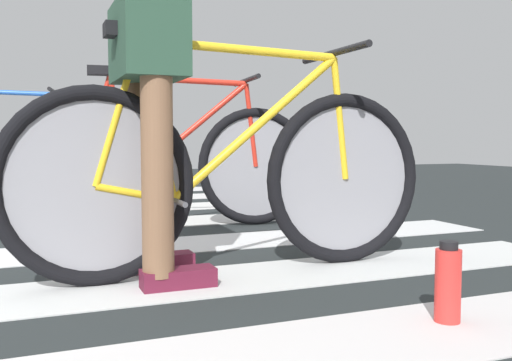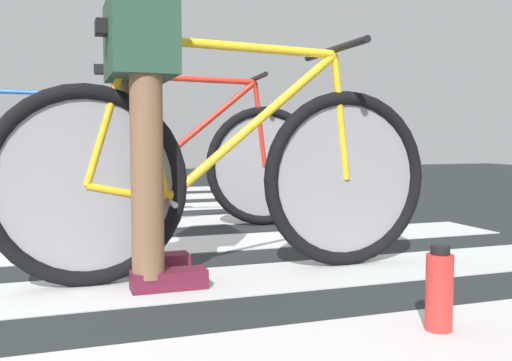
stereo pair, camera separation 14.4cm
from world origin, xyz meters
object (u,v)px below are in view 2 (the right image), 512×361
(water_bottle, at_px, (439,291))
(bicycle_3_of_4, at_px, (6,157))
(cyclist_1_of_4, at_px, (142,101))
(bicycle_1_of_4, at_px, (225,175))
(bicycle_2_of_4, at_px, (179,162))

(water_bottle, bearing_deg, bicycle_3_of_4, 111.97)
(cyclist_1_of_4, distance_m, water_bottle, 1.18)
(bicycle_1_of_4, distance_m, cyclist_1_of_4, 0.41)
(bicycle_3_of_4, height_order, water_bottle, bicycle_3_of_4)
(bicycle_1_of_4, distance_m, bicycle_3_of_4, 2.70)
(cyclist_1_of_4, bearing_deg, bicycle_2_of_4, 72.54)
(bicycle_3_of_4, bearing_deg, cyclist_1_of_4, -65.95)
(cyclist_1_of_4, bearing_deg, bicycle_1_of_4, -0.00)
(bicycle_1_of_4, height_order, bicycle_3_of_4, same)
(bicycle_3_of_4, relative_size, water_bottle, 7.28)
(bicycle_1_of_4, distance_m, water_bottle, 0.92)
(cyclist_1_of_4, xyz_separation_m, bicycle_3_of_4, (-0.66, 2.52, -0.27))
(bicycle_2_of_4, height_order, water_bottle, bicycle_2_of_4)
(water_bottle, bearing_deg, cyclist_1_of_4, 130.47)
(bicycle_2_of_4, bearing_deg, water_bottle, -75.55)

